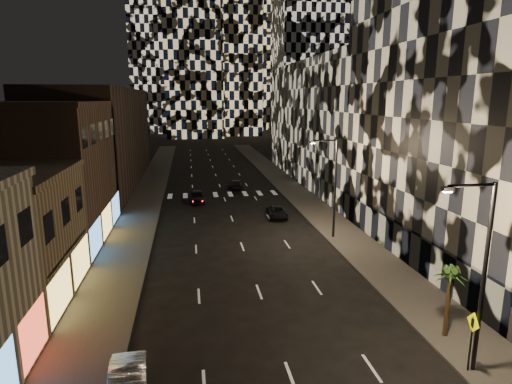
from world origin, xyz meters
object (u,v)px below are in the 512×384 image
object	(u,v)px
car_dark_midlane	(197,197)
car_dark_oncoming	(236,184)
ped_sign	(472,331)
palm_tree	(450,279)
car_dark_rightlane	(277,212)
streetlight_far	(333,181)
streetlight_near	(480,266)

from	to	relation	value
car_dark_midlane	car_dark_oncoming	bearing A→B (deg)	52.86
ped_sign	palm_tree	bearing A→B (deg)	83.79
car_dark_rightlane	ped_sign	distance (m)	27.95
car_dark_rightlane	ped_sign	size ratio (longest dim) A/B	1.42
streetlight_far	car_dark_oncoming	bearing A→B (deg)	104.77
streetlight_far	car_dark_rightlane	size ratio (longest dim) A/B	2.15
streetlight_near	streetlight_far	size ratio (longest dim) A/B	1.00
ped_sign	palm_tree	xyz separation A→B (m)	(0.70, 2.98, 1.22)
streetlight_near	ped_sign	world-z (taller)	streetlight_near
ped_sign	streetlight_far	bearing A→B (deg)	96.89
car_dark_midlane	ped_sign	xyz separation A→B (m)	(11.80, -35.95, 1.42)
ped_sign	car_dark_oncoming	bearing A→B (deg)	105.08
palm_tree	streetlight_far	bearing A→B (deg)	92.16
streetlight_far	car_dark_oncoming	world-z (taller)	streetlight_far
streetlight_far	car_dark_oncoming	distance (m)	24.83
car_dark_midlane	streetlight_near	bearing A→B (deg)	-72.51
car_dark_rightlane	car_dark_oncoming	bearing A→B (deg)	102.85
streetlight_near	ped_sign	distance (m)	3.18
palm_tree	car_dark_midlane	bearing A→B (deg)	110.76
ped_sign	car_dark_midlane	bearing A→B (deg)	115.22
car_dark_rightlane	palm_tree	bearing A→B (deg)	-77.45
car_dark_oncoming	car_dark_rightlane	size ratio (longest dim) A/B	1.02
car_dark_midlane	palm_tree	size ratio (longest dim) A/B	1.12
car_dark_midlane	car_dark_oncoming	world-z (taller)	car_dark_midlane
car_dark_midlane	palm_tree	xyz separation A→B (m)	(12.50, -32.98, 2.65)
car_dark_rightlane	streetlight_near	bearing A→B (deg)	-79.75
car_dark_midlane	ped_sign	size ratio (longest dim) A/B	1.50
streetlight_near	palm_tree	xyz separation A→B (m)	(0.65, 2.92, -1.95)
car_dark_midlane	car_dark_rightlane	bearing A→B (deg)	-45.36
streetlight_near	car_dark_rightlane	world-z (taller)	streetlight_near
streetlight_far	ped_sign	size ratio (longest dim) A/B	3.05
streetlight_near	car_dark_midlane	xyz separation A→B (m)	(-11.85, 35.90, -4.60)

